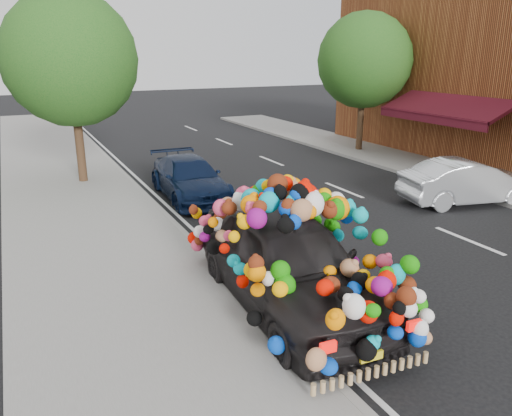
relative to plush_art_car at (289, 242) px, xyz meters
The scene contains 10 objects.
ground 2.31m from the plush_art_car, 24.96° to the left, with size 100.00×100.00×0.00m, color black.
sidewalk 2.87m from the plush_art_car, 161.47° to the left, with size 4.00×60.00×0.12m, color gray.
kerb 1.51m from the plush_art_car, 123.28° to the left, with size 0.15×60.00×0.13m, color gray.
footpath_far 10.77m from the plush_art_car, 21.00° to the left, with size 3.00×40.00×0.12m, color gray.
lane_markings 5.59m from the plush_art_car, ahead, with size 6.00×50.00×0.01m, color silver, non-canonical shape.
tree_near_sidewalk 10.90m from the plush_art_car, 100.95° to the left, with size 4.20×4.20×6.13m.
tree_far_b 14.86m from the plush_art_car, 47.88° to the left, with size 4.00×4.00×5.90m.
plush_art_car is the anchor object (origin of this frame).
navy_sedan 7.28m from the plush_art_car, 84.53° to the left, with size 1.69×4.15×1.20m, color black.
silver_hatchback 8.36m from the plush_art_car, 21.53° to the left, with size 1.37×3.93×1.29m, color silver.
Camera 1 is at (-5.76, -7.65, 4.28)m, focal length 35.00 mm.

